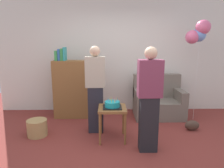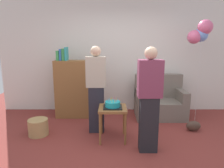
{
  "view_description": "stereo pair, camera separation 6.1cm",
  "coord_description": "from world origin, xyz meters",
  "px_view_note": "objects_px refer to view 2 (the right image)",
  "views": [
    {
      "loc": [
        -0.32,
        -2.99,
        1.68
      ],
      "look_at": [
        -0.25,
        0.61,
        0.95
      ],
      "focal_mm": 32.54,
      "sensor_mm": 36.0,
      "label": 1
    },
    {
      "loc": [
        -0.26,
        -2.99,
        1.68
      ],
      "look_at": [
        -0.25,
        0.61,
        0.95
      ],
      "focal_mm": 32.54,
      "sensor_mm": 36.0,
      "label": 2
    }
  ],
  "objects_px": {
    "bookshelf": "(73,88)",
    "handbag": "(193,126)",
    "balloon_bunch": "(200,33)",
    "wicker_basket": "(38,127)",
    "side_table": "(112,112)",
    "person_holding_cake": "(149,100)",
    "birthday_cake": "(112,105)",
    "person_blowing_candles": "(96,89)",
    "couch": "(159,102)"
  },
  "relations": [
    {
      "from": "bookshelf",
      "to": "handbag",
      "type": "bearing_deg",
      "value": -18.49
    },
    {
      "from": "balloon_bunch",
      "to": "bookshelf",
      "type": "bearing_deg",
      "value": 175.57
    },
    {
      "from": "wicker_basket",
      "to": "handbag",
      "type": "height_order",
      "value": "wicker_basket"
    },
    {
      "from": "side_table",
      "to": "person_holding_cake",
      "type": "xyz_separation_m",
      "value": [
        0.55,
        -0.38,
        0.33
      ]
    },
    {
      "from": "birthday_cake",
      "to": "wicker_basket",
      "type": "xyz_separation_m",
      "value": [
        -1.38,
        0.17,
        -0.49
      ]
    },
    {
      "from": "person_blowing_candles",
      "to": "balloon_bunch",
      "type": "relative_size",
      "value": 0.76
    },
    {
      "from": "couch",
      "to": "handbag",
      "type": "xyz_separation_m",
      "value": [
        0.48,
        -0.8,
        -0.24
      ]
    },
    {
      "from": "handbag",
      "to": "couch",
      "type": "bearing_deg",
      "value": 121.04
    },
    {
      "from": "side_table",
      "to": "handbag",
      "type": "bearing_deg",
      "value": 12.32
    },
    {
      "from": "bookshelf",
      "to": "person_blowing_candles",
      "type": "height_order",
      "value": "person_blowing_candles"
    },
    {
      "from": "side_table",
      "to": "person_blowing_candles",
      "type": "height_order",
      "value": "person_blowing_candles"
    },
    {
      "from": "couch",
      "to": "balloon_bunch",
      "type": "relative_size",
      "value": 0.51
    },
    {
      "from": "person_blowing_candles",
      "to": "side_table",
      "type": "bearing_deg",
      "value": -58.39
    },
    {
      "from": "birthday_cake",
      "to": "person_holding_cake",
      "type": "distance_m",
      "value": 0.7
    },
    {
      "from": "wicker_basket",
      "to": "handbag",
      "type": "relative_size",
      "value": 1.29
    },
    {
      "from": "handbag",
      "to": "balloon_bunch",
      "type": "distance_m",
      "value": 1.91
    },
    {
      "from": "person_holding_cake",
      "to": "side_table",
      "type": "bearing_deg",
      "value": -15.3
    },
    {
      "from": "birthday_cake",
      "to": "person_holding_cake",
      "type": "xyz_separation_m",
      "value": [
        0.55,
        -0.38,
        0.19
      ]
    },
    {
      "from": "person_blowing_candles",
      "to": "couch",
      "type": "bearing_deg",
      "value": 19.81
    },
    {
      "from": "person_blowing_candles",
      "to": "wicker_basket",
      "type": "bearing_deg",
      "value": 179.13
    },
    {
      "from": "couch",
      "to": "birthday_cake",
      "type": "bearing_deg",
      "value": -133.51
    },
    {
      "from": "side_table",
      "to": "balloon_bunch",
      "type": "bearing_deg",
      "value": 27.83
    },
    {
      "from": "bookshelf",
      "to": "handbag",
      "type": "xyz_separation_m",
      "value": [
        2.47,
        -0.82,
        -0.57
      ]
    },
    {
      "from": "wicker_basket",
      "to": "balloon_bunch",
      "type": "xyz_separation_m",
      "value": [
        3.19,
        0.79,
        1.74
      ]
    },
    {
      "from": "person_blowing_candles",
      "to": "person_holding_cake",
      "type": "height_order",
      "value": "same"
    },
    {
      "from": "handbag",
      "to": "side_table",
      "type": "bearing_deg",
      "value": -167.68
    },
    {
      "from": "birthday_cake",
      "to": "wicker_basket",
      "type": "distance_m",
      "value": 1.47
    },
    {
      "from": "side_table",
      "to": "balloon_bunch",
      "type": "height_order",
      "value": "balloon_bunch"
    },
    {
      "from": "side_table",
      "to": "person_blowing_candles",
      "type": "relative_size",
      "value": 0.36
    },
    {
      "from": "couch",
      "to": "person_holding_cake",
      "type": "relative_size",
      "value": 0.67
    },
    {
      "from": "person_holding_cake",
      "to": "wicker_basket",
      "type": "xyz_separation_m",
      "value": [
        -1.93,
        0.55,
        -0.68
      ]
    },
    {
      "from": "bookshelf",
      "to": "balloon_bunch",
      "type": "bearing_deg",
      "value": -4.43
    },
    {
      "from": "bookshelf",
      "to": "balloon_bunch",
      "type": "xyz_separation_m",
      "value": [
        2.71,
        -0.21,
        1.22
      ]
    },
    {
      "from": "person_blowing_candles",
      "to": "wicker_basket",
      "type": "relative_size",
      "value": 4.53
    },
    {
      "from": "bookshelf",
      "to": "birthday_cake",
      "type": "height_order",
      "value": "bookshelf"
    },
    {
      "from": "couch",
      "to": "birthday_cake",
      "type": "distance_m",
      "value": 1.61
    },
    {
      "from": "birthday_cake",
      "to": "wicker_basket",
      "type": "bearing_deg",
      "value": 172.99
    },
    {
      "from": "bookshelf",
      "to": "person_blowing_candles",
      "type": "bearing_deg",
      "value": -54.38
    },
    {
      "from": "bookshelf",
      "to": "wicker_basket",
      "type": "xyz_separation_m",
      "value": [
        -0.48,
        -1.0,
        -0.52
      ]
    },
    {
      "from": "person_blowing_candles",
      "to": "balloon_bunch",
      "type": "bearing_deg",
      "value": 6.06
    },
    {
      "from": "birthday_cake",
      "to": "handbag",
      "type": "relative_size",
      "value": 1.14
    },
    {
      "from": "couch",
      "to": "handbag",
      "type": "bearing_deg",
      "value": -58.96
    },
    {
      "from": "couch",
      "to": "bookshelf",
      "type": "height_order",
      "value": "bookshelf"
    },
    {
      "from": "couch",
      "to": "person_holding_cake",
      "type": "xyz_separation_m",
      "value": [
        -0.53,
        -1.53,
        0.49
      ]
    },
    {
      "from": "side_table",
      "to": "wicker_basket",
      "type": "relative_size",
      "value": 1.63
    },
    {
      "from": "person_blowing_candles",
      "to": "person_holding_cake",
      "type": "bearing_deg",
      "value": -50.18
    },
    {
      "from": "person_blowing_candles",
      "to": "person_holding_cake",
      "type": "relative_size",
      "value": 1.0
    },
    {
      "from": "birthday_cake",
      "to": "couch",
      "type": "bearing_deg",
      "value": 46.49
    },
    {
      "from": "side_table",
      "to": "handbag",
      "type": "height_order",
      "value": "side_table"
    },
    {
      "from": "side_table",
      "to": "couch",
      "type": "bearing_deg",
      "value": 46.48
    }
  ]
}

